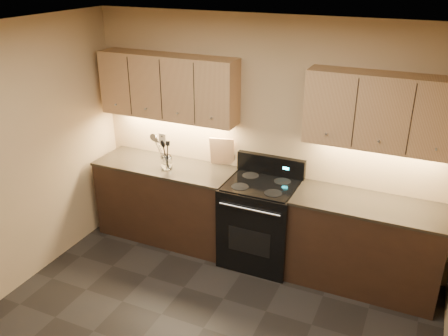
# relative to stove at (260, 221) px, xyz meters

# --- Properties ---
(ceiling) EXTENTS (4.00, 4.00, 0.00)m
(ceiling) POSITION_rel_stove_xyz_m (-0.08, -1.68, 2.12)
(ceiling) COLOR silver
(ceiling) RESTS_ON wall_back
(wall_back) EXTENTS (4.00, 0.04, 2.60)m
(wall_back) POSITION_rel_stove_xyz_m (-0.08, 0.32, 0.82)
(wall_back) COLOR tan
(wall_back) RESTS_ON ground
(counter_left) EXTENTS (1.62, 0.62, 0.93)m
(counter_left) POSITION_rel_stove_xyz_m (-1.18, 0.02, -0.01)
(counter_left) COLOR black
(counter_left) RESTS_ON ground
(counter_right) EXTENTS (1.46, 0.62, 0.93)m
(counter_right) POSITION_rel_stove_xyz_m (1.10, 0.02, -0.01)
(counter_right) COLOR black
(counter_right) RESTS_ON ground
(stove) EXTENTS (0.76, 0.68, 1.14)m
(stove) POSITION_rel_stove_xyz_m (0.00, 0.00, 0.00)
(stove) COLOR black
(stove) RESTS_ON ground
(upper_cab_left) EXTENTS (1.60, 0.30, 0.70)m
(upper_cab_left) POSITION_rel_stove_xyz_m (-1.18, 0.17, 1.32)
(upper_cab_left) COLOR tan
(upper_cab_left) RESTS_ON wall_back
(upper_cab_right) EXTENTS (1.44, 0.30, 0.70)m
(upper_cab_right) POSITION_rel_stove_xyz_m (1.10, 0.17, 1.32)
(upper_cab_right) COLOR tan
(upper_cab_right) RESTS_ON wall_back
(outlet_plate) EXTENTS (0.08, 0.01, 0.12)m
(outlet_plate) POSITION_rel_stove_xyz_m (-1.38, 0.31, 0.64)
(outlet_plate) COLOR #B2B5BA
(outlet_plate) RESTS_ON wall_back
(utensil_crock) EXTENTS (0.15, 0.15, 0.16)m
(utensil_crock) POSITION_rel_stove_xyz_m (-1.11, -0.06, 0.52)
(utensil_crock) COLOR white
(utensil_crock) RESTS_ON counter_left
(cutting_board) EXTENTS (0.29, 0.15, 0.34)m
(cutting_board) POSITION_rel_stove_xyz_m (-0.58, 0.27, 0.62)
(cutting_board) COLOR tan
(cutting_board) RESTS_ON counter_left
(black_spoon) EXTENTS (0.07, 0.15, 0.34)m
(black_spoon) POSITION_rel_stove_xyz_m (-1.11, -0.04, 0.64)
(black_spoon) COLOR black
(black_spoon) RESTS_ON utensil_crock
(black_turner) EXTENTS (0.12, 0.18, 0.33)m
(black_turner) POSITION_rel_stove_xyz_m (-1.09, -0.09, 0.62)
(black_turner) COLOR black
(black_turner) RESTS_ON utensil_crock
(steel_spatula) EXTENTS (0.21, 0.15, 0.39)m
(steel_spatula) POSITION_rel_stove_xyz_m (-1.08, -0.05, 0.66)
(steel_spatula) COLOR silver
(steel_spatula) RESTS_ON utensil_crock
(steel_skimmer) EXTENTS (0.25, 0.12, 0.41)m
(steel_skimmer) POSITION_rel_stove_xyz_m (-1.08, -0.08, 0.67)
(steel_skimmer) COLOR silver
(steel_skimmer) RESTS_ON utensil_crock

